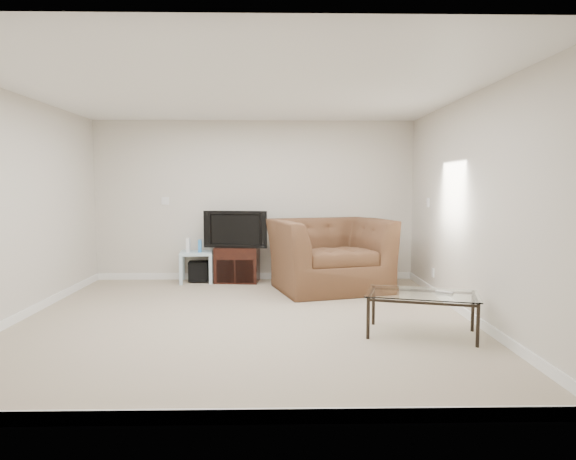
{
  "coord_description": "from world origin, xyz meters",
  "views": [
    {
      "loc": [
        0.36,
        -5.6,
        1.5
      ],
      "look_at": [
        0.5,
        1.2,
        0.9
      ],
      "focal_mm": 32.0,
      "sensor_mm": 36.0,
      "label": 1
    }
  ],
  "objects_px": {
    "tv_stand": "(237,264)",
    "television": "(237,229)",
    "subwoofer": "(198,271)",
    "recliner": "(329,242)",
    "side_table": "(196,267)",
    "coffee_table": "(422,314)"
  },
  "relations": [
    {
      "from": "subwoofer",
      "to": "coffee_table",
      "type": "relative_size",
      "value": 0.27
    },
    {
      "from": "tv_stand",
      "to": "television",
      "type": "bearing_deg",
      "value": -90.0
    },
    {
      "from": "tv_stand",
      "to": "subwoofer",
      "type": "relative_size",
      "value": 2.23
    },
    {
      "from": "subwoofer",
      "to": "recliner",
      "type": "distance_m",
      "value": 2.13
    },
    {
      "from": "side_table",
      "to": "recliner",
      "type": "relative_size",
      "value": 0.31
    },
    {
      "from": "side_table",
      "to": "recliner",
      "type": "bearing_deg",
      "value": -17.02
    },
    {
      "from": "recliner",
      "to": "subwoofer",
      "type": "bearing_deg",
      "value": 146.79
    },
    {
      "from": "coffee_table",
      "to": "subwoofer",
      "type": "bearing_deg",
      "value": 132.59
    },
    {
      "from": "side_table",
      "to": "television",
      "type": "bearing_deg",
      "value": -2.47
    },
    {
      "from": "tv_stand",
      "to": "recliner",
      "type": "bearing_deg",
      "value": -19.36
    },
    {
      "from": "tv_stand",
      "to": "side_table",
      "type": "xyz_separation_m",
      "value": [
        -0.63,
        0.0,
        -0.04
      ]
    },
    {
      "from": "tv_stand",
      "to": "subwoofer",
      "type": "distance_m",
      "value": 0.62
    },
    {
      "from": "side_table",
      "to": "coffee_table",
      "type": "distance_m",
      "value": 3.95
    },
    {
      "from": "television",
      "to": "recliner",
      "type": "bearing_deg",
      "value": -14.68
    },
    {
      "from": "side_table",
      "to": "coffee_table",
      "type": "bearing_deg",
      "value": -46.9
    },
    {
      "from": "television",
      "to": "coffee_table",
      "type": "distance_m",
      "value": 3.58
    },
    {
      "from": "television",
      "to": "side_table",
      "type": "distance_m",
      "value": 0.87
    },
    {
      "from": "subwoofer",
      "to": "coffee_table",
      "type": "height_order",
      "value": "coffee_table"
    },
    {
      "from": "tv_stand",
      "to": "side_table",
      "type": "distance_m",
      "value": 0.63
    },
    {
      "from": "side_table",
      "to": "tv_stand",
      "type": "bearing_deg",
      "value": 0.0
    },
    {
      "from": "subwoofer",
      "to": "tv_stand",
      "type": "bearing_deg",
      "value": -2.15
    },
    {
      "from": "tv_stand",
      "to": "television",
      "type": "xyz_separation_m",
      "value": [
        -0.0,
        -0.03,
        0.55
      ]
    }
  ]
}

